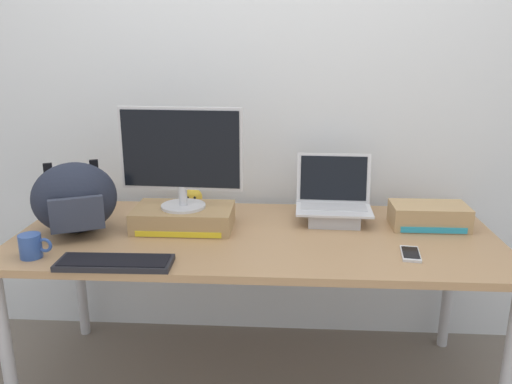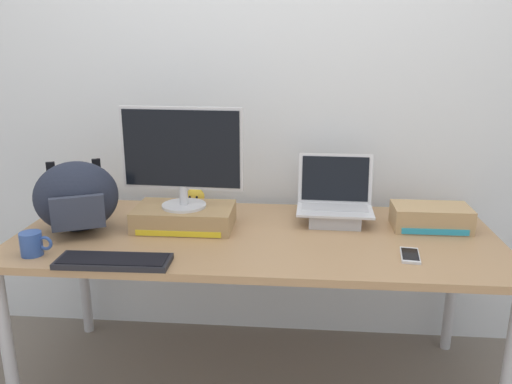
% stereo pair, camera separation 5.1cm
% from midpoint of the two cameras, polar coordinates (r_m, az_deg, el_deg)
% --- Properties ---
extents(ground_plane, '(20.00, 20.00, 0.00)m').
position_cam_midpoint_polar(ground_plane, '(2.48, -0.63, -20.44)').
color(ground_plane, '#70665B').
extents(back_wall, '(7.00, 0.10, 2.60)m').
position_cam_midpoint_polar(back_wall, '(2.51, 0.13, 12.13)').
color(back_wall, silver).
rests_on(back_wall, ground).
extents(desk, '(1.98, 0.83, 0.72)m').
position_cam_midpoint_polar(desk, '(2.15, -0.69, -6.14)').
color(desk, '#A87F56').
rests_on(desk, ground).
extents(toner_box_yellow, '(0.42, 0.25, 0.09)m').
position_cam_midpoint_polar(toner_box_yellow, '(2.20, -8.75, -2.85)').
color(toner_box_yellow, '#A88456').
rests_on(toner_box_yellow, desk).
extents(desktop_monitor, '(0.51, 0.19, 0.42)m').
position_cam_midpoint_polar(desktop_monitor, '(2.13, -9.07, 4.02)').
color(desktop_monitor, silver).
rests_on(desktop_monitor, toner_box_yellow).
extents(open_laptop, '(0.34, 0.24, 0.29)m').
position_cam_midpoint_polar(open_laptop, '(2.28, 8.02, -1.83)').
color(open_laptop, '#ADADB2').
rests_on(open_laptop, desk).
extents(external_keyboard, '(0.41, 0.14, 0.02)m').
position_cam_midpoint_polar(external_keyboard, '(1.90, -16.28, -7.60)').
color(external_keyboard, black).
rests_on(external_keyboard, desk).
extents(messenger_backpack, '(0.41, 0.35, 0.30)m').
position_cam_midpoint_polar(messenger_backpack, '(2.23, -20.25, -0.67)').
color(messenger_backpack, '#232838').
rests_on(messenger_backpack, desk).
extents(coffee_mug, '(0.12, 0.08, 0.09)m').
position_cam_midpoint_polar(coffee_mug, '(2.06, -24.52, -5.53)').
color(coffee_mug, '#2D4C93').
rests_on(coffee_mug, desk).
extents(cell_phone, '(0.08, 0.15, 0.01)m').
position_cam_midpoint_polar(cell_phone, '(1.99, 16.21, -6.66)').
color(cell_phone, silver).
rests_on(cell_phone, desk).
extents(plush_toy, '(0.09, 0.09, 0.09)m').
position_cam_midpoint_polar(plush_toy, '(2.48, -7.67, -0.63)').
color(plush_toy, gold).
rests_on(plush_toy, desk).
extents(toner_box_cyan, '(0.32, 0.18, 0.10)m').
position_cam_midpoint_polar(toner_box_cyan, '(2.30, 18.19, -2.55)').
color(toner_box_cyan, tan).
rests_on(toner_box_cyan, desk).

